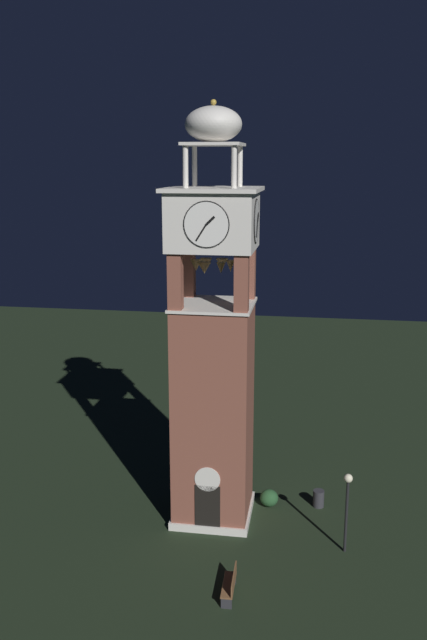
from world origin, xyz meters
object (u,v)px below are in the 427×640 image
object	(u,v)px
clock_tower	(213,359)
park_bench	(230,584)
lamp_post	(347,498)
trash_bin	(318,498)

from	to	relation	value
clock_tower	park_bench	xyz separation A→B (m)	(1.54, -5.65, -6.93)
park_bench	clock_tower	bearing A→B (deg)	105.22
park_bench	lamp_post	world-z (taller)	lamp_post
park_bench	trash_bin	size ratio (longest dim) A/B	2.01
clock_tower	park_bench	world-z (taller)	clock_tower
clock_tower	trash_bin	bearing A→B (deg)	16.90
lamp_post	trash_bin	bearing A→B (deg)	107.23
park_bench	trash_bin	bearing A→B (deg)	65.72
clock_tower	lamp_post	world-z (taller)	clock_tower
park_bench	trash_bin	world-z (taller)	park_bench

